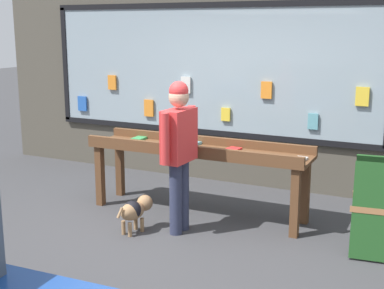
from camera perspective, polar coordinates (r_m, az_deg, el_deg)
The scene contains 6 objects.
ground_plane at distance 5.94m, azimuth -3.02°, elevation -9.87°, with size 40.00×40.00×0.00m, color #38383A.
shopfront_facade at distance 7.70m, azimuth 5.57°, elevation 7.81°, with size 8.36×0.29×3.30m.
display_table_main at distance 6.45m, azimuth 0.54°, elevation -1.11°, with size 2.75×0.66×0.92m.
person_browsing at distance 5.81m, azimuth -1.39°, elevation -0.10°, with size 0.24×0.67×1.69m.
small_dog at distance 6.03m, azimuth -6.10°, elevation -6.92°, with size 0.27×0.52×0.39m.
sandwich_board_sign at distance 5.83m, azimuth 19.12°, elevation -5.95°, with size 0.57×0.86×0.94m.
Camera 1 is at (2.68, -4.80, 2.25)m, focal length 50.00 mm.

